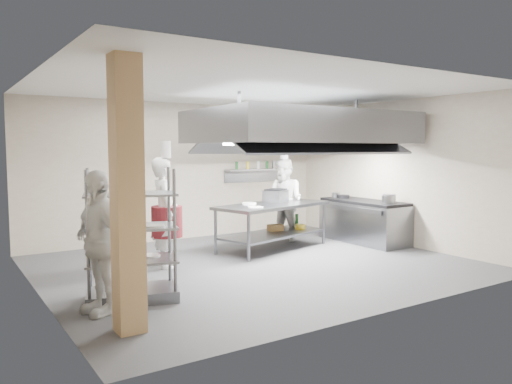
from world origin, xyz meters
TOP-DOWN VIEW (x-y plane):
  - floor at (0.00, 0.00)m, footprint 7.00×7.00m
  - ceiling at (0.00, 0.00)m, footprint 7.00×7.00m
  - wall_back at (0.00, 3.00)m, footprint 7.00×0.00m
  - wall_left at (-3.50, 0.00)m, footprint 0.00×6.00m
  - wall_right at (3.50, 0.00)m, footprint 0.00×6.00m
  - column at (-2.90, -1.90)m, footprint 0.30×0.30m
  - exhaust_hood at (1.30, 0.40)m, footprint 4.00×2.50m
  - hood_strip_a at (0.40, 0.40)m, footprint 1.60×0.12m
  - hood_strip_b at (2.20, 0.40)m, footprint 1.60×0.12m
  - wall_shelf at (1.80, 2.84)m, footprint 1.50×0.28m
  - island at (1.00, 0.95)m, footprint 2.63×1.59m
  - island_worktop at (1.00, 0.95)m, footprint 2.63×1.59m
  - island_undershelf at (1.00, 0.95)m, footprint 2.41×1.44m
  - pass_rack at (-2.49, -0.80)m, footprint 1.31×0.98m
  - cooking_range at (3.08, 0.50)m, footprint 0.80×2.00m
  - range_top at (3.08, 0.50)m, footprint 0.78×1.96m
  - chef_head at (-1.40, 0.69)m, footprint 0.59×0.76m
  - chef_line at (1.71, 1.50)m, footprint 0.88×1.01m
  - chef_plating at (-3.00, -1.10)m, footprint 0.63×1.09m
  - griddle at (1.27, 1.23)m, footprint 0.62×0.58m
  - wicker_basket at (1.20, 1.14)m, footprint 0.31×0.23m
  - stockpot at (3.10, -0.17)m, footprint 0.26×0.26m
  - plate_stack at (-2.49, -0.80)m, footprint 0.28×0.28m

SIDE VIEW (x-z plane):
  - floor at x=0.00m, z-range 0.00..0.00m
  - island_undershelf at x=1.00m, z-range 0.28..0.32m
  - wicker_basket at x=1.20m, z-range 0.32..0.45m
  - cooking_range at x=3.08m, z-range 0.00..0.84m
  - island at x=1.00m, z-range 0.00..0.91m
  - plate_stack at x=-2.49m, z-range 0.53..0.59m
  - range_top at x=3.08m, z-range 0.84..0.90m
  - pass_rack at x=-2.49m, z-range 0.00..1.75m
  - chef_plating at x=-3.00m, z-range 0.00..1.75m
  - island_worktop at x=1.00m, z-range 0.85..0.91m
  - chef_line at x=1.71m, z-range 0.00..1.79m
  - chef_head at x=-1.40m, z-range 0.00..1.86m
  - stockpot at x=3.10m, z-range 0.90..1.08m
  - griddle at x=1.27m, z-range 0.91..1.15m
  - wall_back at x=0.00m, z-range -2.00..5.00m
  - wall_left at x=-3.50m, z-range -1.50..4.50m
  - wall_right at x=3.50m, z-range -1.50..4.50m
  - column at x=-2.90m, z-range 0.00..3.00m
  - wall_shelf at x=1.80m, z-range 1.48..1.52m
  - hood_strip_a at x=0.40m, z-range 2.06..2.10m
  - hood_strip_b at x=2.20m, z-range 2.06..2.10m
  - exhaust_hood at x=1.30m, z-range 2.10..2.70m
  - ceiling at x=0.00m, z-range 3.00..3.00m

